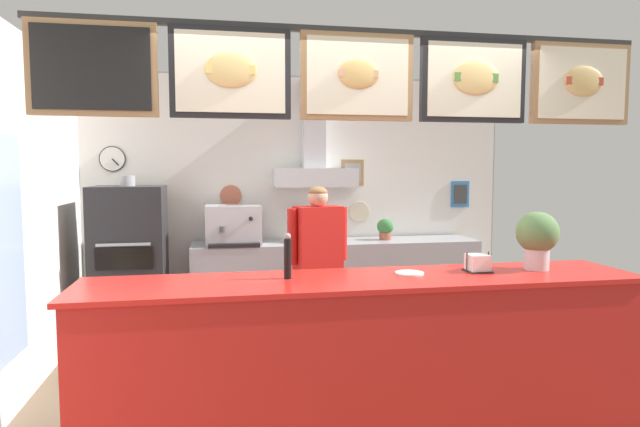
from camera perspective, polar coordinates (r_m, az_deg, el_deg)
name	(u,v)px	position (r m, az deg, el deg)	size (l,w,h in m)	color
ground_plane	(345,408)	(4.12, 2.67, -19.78)	(5.63, 5.63, 0.00)	brown
back_wall_assembly	(302,192)	(5.87, -1.96, 2.31)	(4.69, 2.76, 2.72)	gray
service_counter	(366,363)	(3.43, 4.89, -15.46)	(3.39, 0.66, 1.06)	red
back_prep_counter	(337,285)	(5.87, 1.76, -7.53)	(3.04, 0.60, 0.94)	#A3A5AD
pizza_oven	(130,266)	(5.56, -19.41, -5.20)	(0.67, 0.65, 1.64)	#232326
shop_worker	(318,273)	(4.56, -0.23, -6.28)	(0.53, 0.30, 1.56)	#232328
espresso_machine	(233,225)	(5.60, -9.13, -1.22)	(0.56, 0.48, 0.40)	silver
potted_basil	(302,230)	(5.69, -1.92, -1.74)	(0.18, 0.18, 0.22)	#9E563D
potted_sage	(385,228)	(5.93, 6.91, -1.56)	(0.18, 0.18, 0.23)	#9E563D
pepper_grinder	(288,256)	(3.22, -3.44, -4.51)	(0.04, 0.04, 0.27)	black
basil_vase	(537,238)	(3.77, 21.95, -2.39)	(0.27, 0.27, 0.38)	silver
napkin_holder	(478,264)	(3.59, 16.29, -5.10)	(0.15, 0.15, 0.13)	#262628
condiment_plate	(410,273)	(3.42, 9.43, -6.23)	(0.18, 0.18, 0.01)	white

